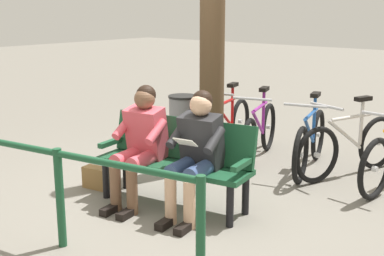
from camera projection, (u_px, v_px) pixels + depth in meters
The scene contains 12 objects.
ground_plane at pixel (162, 203), 5.19m from camera, with size 40.00×40.00×0.00m, color slate.
bench at pixel (177, 155), 5.09m from camera, with size 1.66×0.74×0.87m.
person_reading at pixel (196, 148), 4.76m from camera, with size 0.53×0.81×1.20m.
person_companion at pixel (141, 140), 5.07m from camera, with size 0.53×0.81×1.20m.
handbag at pixel (96, 178), 5.60m from camera, with size 0.30×0.14×0.24m, color olive.
tree_trunk at pixel (212, 9), 5.96m from camera, with size 0.30×0.30×3.86m, color #4C3823.
litter_bin at pixel (183, 125), 6.83m from camera, with size 0.38×0.38×0.81m.
bicycle_orange at pixel (349, 146), 5.97m from camera, with size 0.66×1.61×0.94m.
bicycle_green at pixel (310, 142), 6.16m from camera, with size 0.60×1.63×0.94m.
bicycle_purple at pixel (259, 133), 6.58m from camera, with size 0.65×1.61×0.94m.
bicycle_silver at pixel (227, 127), 6.93m from camera, with size 0.57×1.64×0.94m.
railing_fence at pixel (59, 181), 4.14m from camera, with size 2.68×0.52×0.85m.
Camera 1 is at (-3.35, 3.54, 1.96)m, focal length 47.54 mm.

